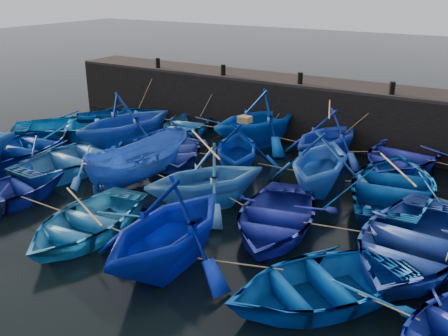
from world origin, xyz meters
The scene contains 31 objects.
ground centered at (0.00, 0.00, 0.00)m, with size 120.00×120.00×0.00m, color black.
quay_wall centered at (0.00, 10.50, 1.25)m, with size 26.00×2.50×2.50m, color black.
quay_top centered at (0.00, 10.50, 2.56)m, with size 26.00×2.50×0.12m, color black.
bollard_0 centered at (-8.00, 9.60, 2.87)m, with size 0.24×0.24×0.50m, color black.
bollard_1 centered at (-4.00, 9.60, 2.87)m, with size 0.24×0.24×0.50m, color black.
bollard_2 centered at (0.00, 9.60, 2.87)m, with size 0.24×0.24×0.50m, color black.
bollard_3 centered at (4.00, 9.60, 2.87)m, with size 0.24×0.24×0.50m, color black.
boat_0 centered at (-8.62, 7.37, 0.47)m, with size 3.24×4.52×0.94m, color navy.
boat_1 centered at (-4.96, 7.77, 0.45)m, with size 3.09×4.32×0.90m, color #1D59A0.
boat_2 centered at (-1.16, 7.95, 1.26)m, with size 4.12×4.78×2.51m, color #003AA0.
boat_3 centered at (2.13, 7.70, 1.07)m, with size 3.51×4.07×2.14m, color blue.
boat_4 centered at (5.00, 8.33, 0.56)m, with size 3.89×5.44×1.13m, color navy.
boat_6 centered at (-8.87, 4.56, 0.57)m, with size 3.96×5.54×1.15m, color #0460B3.
boat_7 centered at (-5.78, 4.52, 1.27)m, with size 4.16×4.82×2.54m, color #113A96.
boat_8 centered at (-3.16, 4.32, 0.50)m, with size 3.43×4.80×1.00m, color #2B3FA3.
boat_9 centered at (-0.28, 4.61, 1.02)m, with size 3.34×3.87×2.04m, color #00288E.
boat_10 centered at (3.04, 4.66, 1.13)m, with size 3.71×4.30×2.26m, color blue.
boat_11 centered at (5.53, 4.95, 0.60)m, with size 4.11×5.75×1.19m, color navy.
boat_13 centered at (-8.40, 1.30, 0.56)m, with size 3.86×5.39×1.12m, color navy.
boat_14 centered at (-5.68, 1.63, 0.55)m, with size 3.79×5.30×1.10m, color blue.
boat_15 centered at (-2.74, 1.77, 0.85)m, with size 1.66×4.40×1.70m, color #1F459B.
boat_16 centered at (0.43, 1.39, 1.07)m, with size 3.51×4.07×2.14m, color blue.
boat_17 centered at (3.08, 1.05, 0.49)m, with size 3.38×4.72×0.98m, color navy.
boat_18 centered at (6.83, 1.45, 0.60)m, with size 4.11×5.75×1.19m, color #2444A9.
boat_21 centered at (-5.34, -1.99, 0.47)m, with size 3.25×4.54×0.94m, color navy.
boat_22 centered at (-1.46, -2.04, 0.47)m, with size 3.23×4.51×0.94m, color #2776C2.
boat_23 centered at (1.61, -2.12, 1.21)m, with size 3.95×4.58×2.41m, color #001697.
boat_24 centered at (5.44, -1.47, 0.49)m, with size 3.36×4.70×0.97m, color #0246A4.
wooden_crate centered at (0.02, 4.61, 2.15)m, with size 0.43×0.41×0.23m, color olive.
mooring_ropes centered at (0.07, 4.92, 0.87)m, with size 17.02×11.69×2.10m.
loose_oars centered at (1.66, 3.00, 1.63)m, with size 9.24×11.82×1.27m.
Camera 1 is at (8.67, -10.86, 7.01)m, focal length 40.00 mm.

